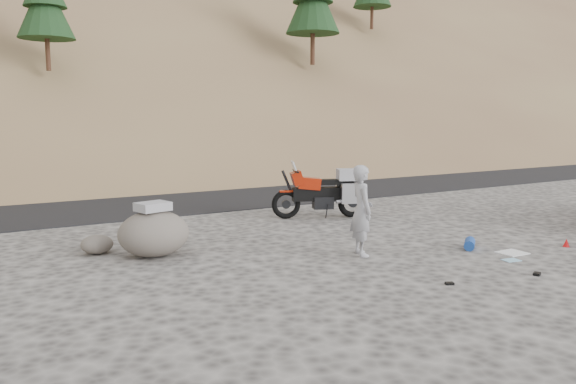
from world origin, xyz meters
The scene contains 13 objects.
ground centered at (0.00, 0.00, 0.00)m, with size 140.00×140.00×0.00m, color #3F3C3A.
road centered at (0.00, 9.00, 0.00)m, with size 120.00×7.00×0.05m, color black.
hillside centered at (-0.05, 40.88, 11.08)m, with size 120.00×73.00×46.72m.
motorcycle centered at (0.89, 3.48, 0.63)m, with size 2.36×1.23×1.48m.
man centered at (-0.71, -0.08, 0.00)m, with size 0.61×0.40×1.68m, color #9A999F.
boulder centered at (-4.05, 1.78, 0.45)m, with size 1.36×1.17×1.03m.
small_rock centered at (-4.92, 2.51, 0.18)m, with size 0.63×0.58×0.36m.
gear_white_cloth centered at (1.82, -1.43, 0.01)m, with size 0.49×0.43×0.02m, color white.
gear_blue_mat centered at (1.41, -0.77, 0.10)m, with size 0.20×0.20×0.50m, color #183F93.
gear_funnel centered at (3.19, -1.63, 0.08)m, with size 0.13×0.13×0.16m, color red.
gear_glove_a centered at (-0.70, -2.25, 0.02)m, with size 0.13×0.09×0.04m, color black.
gear_glove_b centered at (0.91, -2.61, 0.02)m, with size 0.13×0.10×0.04m, color black.
gear_blue_cloth centered at (1.35, -1.78, 0.01)m, with size 0.30×0.22×0.01m, color #94C9E4.
Camera 1 is at (-7.07, -8.16, 2.55)m, focal length 35.00 mm.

